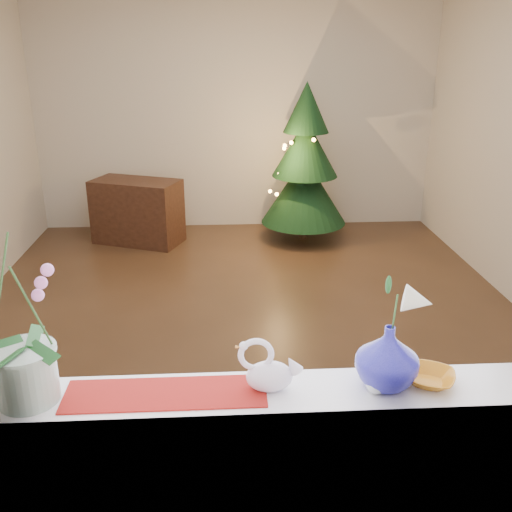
{
  "coord_description": "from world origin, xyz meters",
  "views": [
    {
      "loc": [
        -0.17,
        -4.07,
        2.07
      ],
      "look_at": [
        -0.01,
        -1.4,
        1.06
      ],
      "focal_mm": 40.0,
      "sensor_mm": 36.0,
      "label": 1
    }
  ],
  "objects_px": {
    "paperweight": "(376,384)",
    "side_table": "(137,212)",
    "xmas_tree": "(305,163)",
    "swan": "(270,366)",
    "amber_dish": "(429,379)",
    "orchid_pot": "(16,314)",
    "blue_vase": "(388,352)"
  },
  "relations": [
    {
      "from": "blue_vase",
      "to": "xmas_tree",
      "type": "bearing_deg",
      "value": 85.76
    },
    {
      "from": "amber_dish",
      "to": "xmas_tree",
      "type": "bearing_deg",
      "value": 87.87
    },
    {
      "from": "swan",
      "to": "paperweight",
      "type": "relative_size",
      "value": 3.1
    },
    {
      "from": "swan",
      "to": "xmas_tree",
      "type": "height_order",
      "value": "xmas_tree"
    },
    {
      "from": "blue_vase",
      "to": "side_table",
      "type": "bearing_deg",
      "value": 109.16
    },
    {
      "from": "amber_dish",
      "to": "xmas_tree",
      "type": "xyz_separation_m",
      "value": [
        0.16,
        4.29,
        -0.09
      ]
    },
    {
      "from": "orchid_pot",
      "to": "paperweight",
      "type": "bearing_deg",
      "value": -1.39
    },
    {
      "from": "blue_vase",
      "to": "orchid_pot",
      "type": "bearing_deg",
      "value": -179.4
    },
    {
      "from": "orchid_pot",
      "to": "xmas_tree",
      "type": "height_order",
      "value": "xmas_tree"
    },
    {
      "from": "blue_vase",
      "to": "amber_dish",
      "type": "height_order",
      "value": "blue_vase"
    },
    {
      "from": "paperweight",
      "to": "side_table",
      "type": "xyz_separation_m",
      "value": [
        -1.44,
        4.33,
        -0.61
      ]
    },
    {
      "from": "swan",
      "to": "paperweight",
      "type": "height_order",
      "value": "swan"
    },
    {
      "from": "paperweight",
      "to": "xmas_tree",
      "type": "relative_size",
      "value": 0.04
    },
    {
      "from": "swan",
      "to": "orchid_pot",
      "type": "bearing_deg",
      "value": -168.27
    },
    {
      "from": "xmas_tree",
      "to": "side_table",
      "type": "relative_size",
      "value": 1.84
    },
    {
      "from": "blue_vase",
      "to": "swan",
      "type": "bearing_deg",
      "value": 179.91
    },
    {
      "from": "orchid_pot",
      "to": "amber_dish",
      "type": "xyz_separation_m",
      "value": [
        1.39,
        0.02,
        -0.31
      ]
    },
    {
      "from": "orchid_pot",
      "to": "swan",
      "type": "xyz_separation_m",
      "value": [
        0.82,
        0.01,
        -0.23
      ]
    },
    {
      "from": "blue_vase",
      "to": "paperweight",
      "type": "relative_size",
      "value": 3.7
    },
    {
      "from": "side_table",
      "to": "amber_dish",
      "type": "bearing_deg",
      "value": -47.36
    },
    {
      "from": "paperweight",
      "to": "swan",
      "type": "bearing_deg",
      "value": 173.4
    },
    {
      "from": "orchid_pot",
      "to": "side_table",
      "type": "bearing_deg",
      "value": 93.39
    },
    {
      "from": "amber_dish",
      "to": "side_table",
      "type": "height_order",
      "value": "amber_dish"
    },
    {
      "from": "amber_dish",
      "to": "side_table",
      "type": "bearing_deg",
      "value": 111.05
    },
    {
      "from": "amber_dish",
      "to": "orchid_pot",
      "type": "bearing_deg",
      "value": -179.29
    },
    {
      "from": "blue_vase",
      "to": "paperweight",
      "type": "height_order",
      "value": "blue_vase"
    },
    {
      "from": "orchid_pot",
      "to": "blue_vase",
      "type": "xyz_separation_m",
      "value": [
        1.24,
        0.01,
        -0.19
      ]
    },
    {
      "from": "swan",
      "to": "side_table",
      "type": "relative_size",
      "value": 0.25
    },
    {
      "from": "amber_dish",
      "to": "blue_vase",
      "type": "bearing_deg",
      "value": -178.43
    },
    {
      "from": "orchid_pot",
      "to": "blue_vase",
      "type": "relative_size",
      "value": 2.42
    },
    {
      "from": "paperweight",
      "to": "amber_dish",
      "type": "bearing_deg",
      "value": 12.69
    },
    {
      "from": "paperweight",
      "to": "xmas_tree",
      "type": "height_order",
      "value": "xmas_tree"
    }
  ]
}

